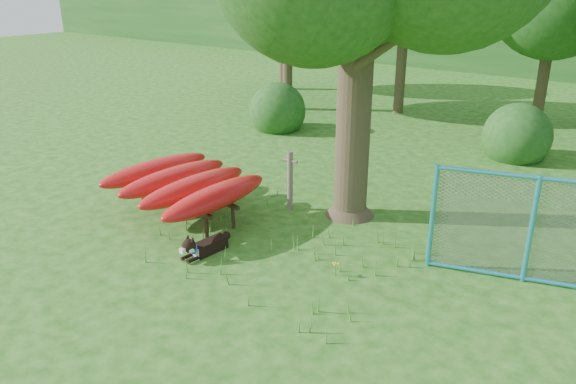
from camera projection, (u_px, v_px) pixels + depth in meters
The scene contains 8 objects.
ground at pixel (237, 263), 9.70m from camera, with size 80.00×80.00×0.00m, color #1D5511.
wooden_post at pixel (290, 179), 11.70m from camera, with size 0.35×0.12×1.27m.
kayak_rack at pixel (184, 183), 11.37m from camera, with size 2.92×3.10×0.94m.
husky_dog at pixel (203, 246), 9.93m from camera, with size 0.33×1.07×0.48m.
fence_section at pixel (531, 230), 8.82m from camera, with size 3.00×1.00×3.04m.
wildflower_clump at pixel (335, 265), 9.23m from camera, with size 0.12×0.12×0.25m.
shrub_left at pixel (278, 129), 18.08m from camera, with size 1.80×1.80×1.80m, color #1A4C18.
shrub_mid at pixel (514, 158), 15.26m from camera, with size 1.80×1.80×1.80m, color #1A4C18.
Camera 1 is at (5.90, -6.31, 4.67)m, focal length 35.00 mm.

